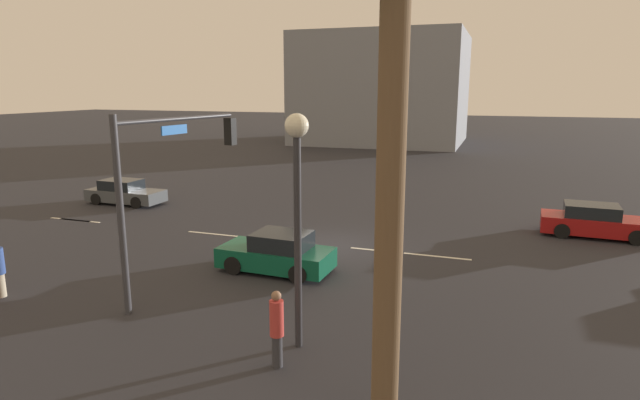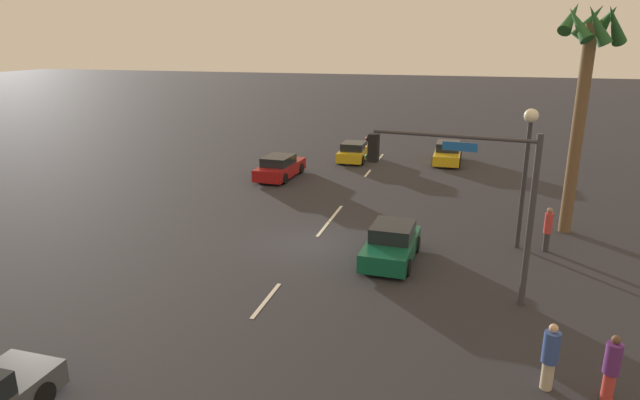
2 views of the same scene
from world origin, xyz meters
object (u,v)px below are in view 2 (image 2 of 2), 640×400
(car_3, at_px, (448,153))
(pedestrian_0, at_px, (550,355))
(car_2, at_px, (391,244))
(palm_tree_0, at_px, (586,73))
(pedestrian_2, at_px, (548,228))
(car_4, at_px, (280,167))
(pedestrian_1, at_px, (612,367))
(traffic_signal, at_px, (468,184))
(streetlamp, at_px, (527,151))
(car_1, at_px, (354,152))

(car_3, bearing_deg, pedestrian_0, 8.08)
(car_2, relative_size, palm_tree_0, 0.40)
(pedestrian_0, relative_size, pedestrian_2, 0.96)
(car_4, height_order, pedestrian_1, pedestrian_1)
(pedestrian_1, bearing_deg, car_4, -141.20)
(car_2, relative_size, pedestrian_0, 2.25)
(pedestrian_1, xyz_separation_m, pedestrian_2, (-9.77, -0.30, 0.09))
(car_3, relative_size, pedestrian_0, 2.50)
(car_3, distance_m, traffic_signal, 21.02)
(pedestrian_0, bearing_deg, car_2, -145.49)
(car_3, xyz_separation_m, pedestrian_1, (25.56, 4.97, 0.26))
(traffic_signal, relative_size, streetlamp, 0.98)
(car_1, distance_m, car_4, 6.91)
(pedestrian_1, distance_m, palm_tree_0, 13.86)
(car_2, relative_size, car_4, 0.87)
(traffic_signal, bearing_deg, pedestrian_1, 36.32)
(car_1, distance_m, palm_tree_0, 18.18)
(car_2, bearing_deg, traffic_signal, 48.82)
(car_1, bearing_deg, pedestrian_1, 24.98)
(car_3, relative_size, streetlamp, 0.78)
(car_4, height_order, palm_tree_0, palm_tree_0)
(car_1, xyz_separation_m, palm_tree_0, (11.94, 12.16, 6.33))
(car_4, bearing_deg, car_1, 150.20)
(car_1, bearing_deg, pedestrian_0, 22.37)
(streetlamp, xyz_separation_m, pedestrian_0, (9.80, 0.03, -3.13))
(traffic_signal, xyz_separation_m, palm_tree_0, (-7.61, 4.35, 3.08))
(car_4, height_order, pedestrian_0, pedestrian_0)
(car_3, height_order, car_4, car_4)
(car_4, relative_size, pedestrian_1, 2.67)
(traffic_signal, height_order, pedestrian_1, traffic_signal)
(car_2, height_order, streetlamp, streetlamp)
(car_1, bearing_deg, streetlamp, 34.50)
(pedestrian_0, relative_size, pedestrian_1, 1.03)
(car_1, height_order, streetlamp, streetlamp)
(pedestrian_0, distance_m, palm_tree_0, 13.93)
(car_1, height_order, car_4, car_4)
(car_1, bearing_deg, palm_tree_0, 45.52)
(palm_tree_0, bearing_deg, pedestrian_1, -3.67)
(streetlamp, height_order, pedestrian_2, streetlamp)
(pedestrian_0, bearing_deg, traffic_signal, -155.16)
(pedestrian_1, height_order, pedestrian_2, pedestrian_2)
(car_3, relative_size, car_4, 0.97)
(car_1, distance_m, streetlamp, 17.95)
(car_3, xyz_separation_m, traffic_signal, (20.72, 1.41, 3.23))
(car_3, height_order, pedestrian_0, pedestrian_0)
(streetlamp, xyz_separation_m, palm_tree_0, (-2.57, 2.18, 2.90))
(car_2, distance_m, streetlamp, 6.51)
(streetlamp, relative_size, palm_tree_0, 0.58)
(car_4, height_order, streetlamp, streetlamp)
(car_4, distance_m, pedestrian_2, 16.87)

